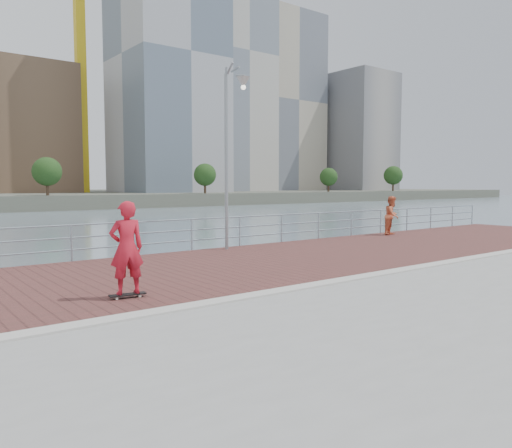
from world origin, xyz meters
TOP-DOWN VIEW (x-y plane):
  - water at (0.00, 0.00)m, footprint 400.00×400.00m
  - brick_lane at (0.00, 3.60)m, footprint 40.00×6.80m
  - curb at (0.00, 0.00)m, footprint 40.00×0.40m
  - guardrail at (0.00, 7.00)m, footprint 39.06×0.06m
  - street_lamp at (2.16, 6.05)m, footprint 0.45×1.30m
  - skateboard at (-3.72, 1.42)m, footprint 0.75×0.29m
  - skateboarder at (-3.72, 1.42)m, footprint 0.74×0.54m
  - bystander at (10.93, 6.07)m, footprint 1.01×0.88m
  - tower_crane at (27.36, 104.00)m, footprint 47.00×2.00m
  - skyline at (31.57, 104.54)m, footprint 233.00×41.00m
  - shoreline_trees at (22.98, 77.00)m, footprint 169.86×5.10m

SIDE VIEW (x-z plane):
  - water at x=0.00m, z-range -2.00..-2.00m
  - brick_lane at x=0.00m, z-range 0.00..0.02m
  - curb at x=0.00m, z-range 0.00..0.06m
  - skateboard at x=-3.72m, z-range 0.04..0.13m
  - guardrail at x=0.00m, z-range 0.13..1.25m
  - bystander at x=10.93m, z-range 0.02..1.78m
  - skateboarder at x=-3.72m, z-range 0.10..1.98m
  - street_lamp at x=2.16m, z-range 1.29..7.43m
  - shoreline_trees at x=22.98m, z-range 0.98..7.77m
  - skyline at x=31.57m, z-range -10.31..62.98m
  - tower_crane at x=27.36m, z-range 8.15..58.85m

